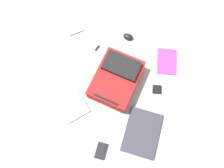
% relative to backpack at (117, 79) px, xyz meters
% --- Properties ---
extents(ground_plane, '(3.54, 3.54, 0.00)m').
position_rel_backpack_xyz_m(ground_plane, '(0.04, 0.06, -0.08)').
color(ground_plane, gray).
extents(backpack, '(0.39, 0.48, 0.18)m').
position_rel_backpack_xyz_m(backpack, '(0.00, 0.00, 0.00)').
color(backpack, maroon).
rests_on(backpack, ground_plane).
extents(laptop, '(0.26, 0.36, 0.03)m').
position_rel_backpack_xyz_m(laptop, '(-0.31, 0.35, -0.06)').
color(laptop, '#24242C').
rests_on(laptop, ground_plane).
extents(book_comic, '(0.21, 0.26, 0.01)m').
position_rel_backpack_xyz_m(book_comic, '(-0.37, -0.30, -0.07)').
color(book_comic, silver).
rests_on(book_comic, ground_plane).
extents(book_manual, '(0.31, 0.31, 0.02)m').
position_rel_backpack_xyz_m(book_manual, '(0.29, 0.30, -0.07)').
color(book_manual, silver).
rests_on(book_manual, ground_plane).
extents(computer_mouse, '(0.10, 0.07, 0.04)m').
position_rel_backpack_xyz_m(computer_mouse, '(0.01, -0.43, -0.06)').
color(computer_mouse, black).
rests_on(computer_mouse, ground_plane).
extents(power_brick, '(0.07, 0.12, 0.03)m').
position_rel_backpack_xyz_m(power_brick, '(-0.04, 0.57, -0.06)').
color(power_brick, black).
rests_on(power_brick, ground_plane).
extents(pen_black, '(0.11, 0.10, 0.01)m').
position_rel_backpack_xyz_m(pen_black, '(0.47, -0.35, -0.08)').
color(pen_black, black).
rests_on(pen_black, ground_plane).
extents(earbud_pouch, '(0.08, 0.08, 0.02)m').
position_rel_backpack_xyz_m(earbud_pouch, '(-0.34, -0.03, -0.07)').
color(earbud_pouch, black).
rests_on(earbud_pouch, ground_plane).
extents(usb_stick, '(0.04, 0.06, 0.01)m').
position_rel_backpack_xyz_m(usb_stick, '(0.25, -0.26, -0.07)').
color(usb_stick, black).
rests_on(usb_stick, ground_plane).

